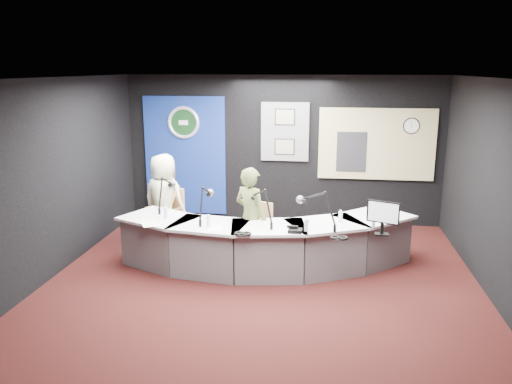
# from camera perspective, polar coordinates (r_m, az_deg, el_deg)

# --- Properties ---
(ground) EXTENTS (6.00, 6.00, 0.00)m
(ground) POSITION_cam_1_polar(r_m,az_deg,el_deg) (7.32, 0.71, -9.94)
(ground) COLOR black
(ground) RESTS_ON ground
(ceiling) EXTENTS (6.00, 6.00, 0.02)m
(ceiling) POSITION_cam_1_polar(r_m,az_deg,el_deg) (6.71, 0.78, 12.55)
(ceiling) COLOR silver
(ceiling) RESTS_ON ground
(wall_back) EXTENTS (6.00, 0.02, 2.80)m
(wall_back) POSITION_cam_1_polar(r_m,az_deg,el_deg) (9.81, 2.92, 4.69)
(wall_back) COLOR black
(wall_back) RESTS_ON ground
(wall_front) EXTENTS (6.00, 0.02, 2.80)m
(wall_front) POSITION_cam_1_polar(r_m,az_deg,el_deg) (4.05, -4.59, -8.64)
(wall_front) COLOR black
(wall_front) RESTS_ON ground
(wall_left) EXTENTS (0.02, 6.00, 2.80)m
(wall_left) POSITION_cam_1_polar(r_m,az_deg,el_deg) (7.83, -21.61, 1.42)
(wall_left) COLOR black
(wall_left) RESTS_ON ground
(wall_right) EXTENTS (0.02, 6.00, 2.80)m
(wall_right) POSITION_cam_1_polar(r_m,az_deg,el_deg) (7.17, 25.28, -0.00)
(wall_right) COLOR black
(wall_right) RESTS_ON ground
(broadcast_desk) EXTENTS (4.50, 1.90, 0.75)m
(broadcast_desk) POSITION_cam_1_polar(r_m,az_deg,el_deg) (7.70, 0.86, -5.73)
(broadcast_desk) COLOR silver
(broadcast_desk) RESTS_ON ground
(backdrop_panel) EXTENTS (1.60, 0.05, 2.30)m
(backdrop_panel) POSITION_cam_1_polar(r_m,az_deg,el_deg) (10.14, -7.88, 4.02)
(backdrop_panel) COLOR navy
(backdrop_panel) RESTS_ON wall_back
(agency_seal) EXTENTS (0.63, 0.07, 0.63)m
(agency_seal) POSITION_cam_1_polar(r_m,az_deg,el_deg) (10.02, -8.07, 7.65)
(agency_seal) COLOR silver
(agency_seal) RESTS_ON backdrop_panel
(seal_center) EXTENTS (0.48, 0.01, 0.48)m
(seal_center) POSITION_cam_1_polar(r_m,az_deg,el_deg) (10.02, -8.06, 7.65)
(seal_center) COLOR black
(seal_center) RESTS_ON backdrop_panel
(pinboard) EXTENTS (0.90, 0.04, 1.10)m
(pinboard) POSITION_cam_1_polar(r_m,az_deg,el_deg) (9.73, 3.23, 6.69)
(pinboard) COLOR slate
(pinboard) RESTS_ON wall_back
(framed_photo_upper) EXTENTS (0.34, 0.02, 0.27)m
(framed_photo_upper) POSITION_cam_1_polar(r_m,az_deg,el_deg) (9.67, 3.23, 8.32)
(framed_photo_upper) COLOR gray
(framed_photo_upper) RESTS_ON pinboard
(framed_photo_lower) EXTENTS (0.34, 0.02, 0.27)m
(framed_photo_lower) POSITION_cam_1_polar(r_m,az_deg,el_deg) (9.74, 3.19, 5.04)
(framed_photo_lower) COLOR gray
(framed_photo_lower) RESTS_ON pinboard
(booth_window_frame) EXTENTS (2.12, 0.06, 1.32)m
(booth_window_frame) POSITION_cam_1_polar(r_m,az_deg,el_deg) (9.77, 13.24, 5.19)
(booth_window_frame) COLOR tan
(booth_window_frame) RESTS_ON wall_back
(booth_glow) EXTENTS (2.00, 0.02, 1.20)m
(booth_glow) POSITION_cam_1_polar(r_m,az_deg,el_deg) (9.76, 13.25, 5.19)
(booth_glow) COLOR #E2B08E
(booth_glow) RESTS_ON booth_window_frame
(equipment_rack) EXTENTS (0.55, 0.02, 0.75)m
(equipment_rack) POSITION_cam_1_polar(r_m,az_deg,el_deg) (9.73, 10.56, 4.40)
(equipment_rack) COLOR black
(equipment_rack) RESTS_ON booth_window_frame
(wall_clock) EXTENTS (0.28, 0.01, 0.28)m
(wall_clock) POSITION_cam_1_polar(r_m,az_deg,el_deg) (9.77, 16.90, 7.04)
(wall_clock) COLOR white
(wall_clock) RESTS_ON booth_window_frame
(armchair_left) EXTENTS (0.80, 0.80, 1.03)m
(armchair_left) POSITION_cam_1_polar(r_m,az_deg,el_deg) (8.78, -10.10, -2.51)
(armchair_left) COLOR #A26E4A
(armchair_left) RESTS_ON ground
(armchair_right) EXTENTS (0.67, 0.67, 0.89)m
(armchair_right) POSITION_cam_1_polar(r_m,az_deg,el_deg) (7.75, -0.58, -5.04)
(armchair_right) COLOR #A26E4A
(armchair_right) RESTS_ON ground
(draped_jacket) EXTENTS (0.48, 0.35, 0.70)m
(draped_jacket) POSITION_cam_1_polar(r_m,az_deg,el_deg) (8.99, -10.63, -1.45)
(draped_jacket) COLOR gray
(draped_jacket) RESTS_ON armchair_left
(person_man) EXTENTS (0.86, 0.67, 1.55)m
(person_man) POSITION_cam_1_polar(r_m,az_deg,el_deg) (8.71, -10.17, -0.86)
(person_man) COLOR beige
(person_man) RESTS_ON ground
(person_woman) EXTENTS (0.66, 0.60, 1.52)m
(person_woman) POSITION_cam_1_polar(r_m,az_deg,el_deg) (7.65, -0.59, -2.82)
(person_woman) COLOR #545C30
(person_woman) RESTS_ON ground
(computer_monitor) EXTENTS (0.39, 0.18, 0.28)m
(computer_monitor) POSITION_cam_1_polar(r_m,az_deg,el_deg) (7.00, 13.92, -2.17)
(computer_monitor) COLOR black
(computer_monitor) RESTS_ON broadcast_desk
(desk_phone) EXTENTS (0.19, 0.15, 0.05)m
(desk_phone) POSITION_cam_1_polar(r_m,az_deg,el_deg) (7.00, 4.37, -4.31)
(desk_phone) COLOR black
(desk_phone) RESTS_ON broadcast_desk
(headphones_near) EXTENTS (0.19, 0.19, 0.03)m
(headphones_near) POSITION_cam_1_polar(r_m,az_deg,el_deg) (6.81, 9.24, -5.03)
(headphones_near) COLOR black
(headphones_near) RESTS_ON broadcast_desk
(headphones_far) EXTENTS (0.20, 0.20, 0.03)m
(headphones_far) POSITION_cam_1_polar(r_m,az_deg,el_deg) (6.89, -1.48, -4.63)
(headphones_far) COLOR black
(headphones_far) RESTS_ON broadcast_desk
(paper_stack) EXTENTS (0.37, 0.40, 0.00)m
(paper_stack) POSITION_cam_1_polar(r_m,az_deg,el_deg) (7.53, -11.71, -3.44)
(paper_stack) COLOR white
(paper_stack) RESTS_ON broadcast_desk
(notepad) EXTENTS (0.19, 0.27, 0.00)m
(notepad) POSITION_cam_1_polar(r_m,az_deg,el_deg) (7.17, -4.58, -4.07)
(notepad) COLOR white
(notepad) RESTS_ON broadcast_desk
(boom_mic_a) EXTENTS (0.16, 0.74, 0.60)m
(boom_mic_a) POSITION_cam_1_polar(r_m,az_deg,el_deg) (8.18, -10.01, 0.17)
(boom_mic_a) COLOR black
(boom_mic_a) RESTS_ON broadcast_desk
(boom_mic_b) EXTENTS (0.16, 0.74, 0.60)m
(boom_mic_b) POSITION_cam_1_polar(r_m,az_deg,el_deg) (7.49, -5.66, -0.95)
(boom_mic_b) COLOR black
(boom_mic_b) RESTS_ON broadcast_desk
(boom_mic_c) EXTENTS (0.50, 0.61, 0.60)m
(boom_mic_c) POSITION_cam_1_polar(r_m,az_deg,el_deg) (7.28, 0.48, -1.30)
(boom_mic_c) COLOR black
(boom_mic_c) RESTS_ON broadcast_desk
(boom_mic_d) EXTENTS (0.62, 0.49, 0.60)m
(boom_mic_d) POSITION_cam_1_polar(r_m,az_deg,el_deg) (7.19, 6.82, -1.59)
(boom_mic_d) COLOR black
(boom_mic_d) RESTS_ON broadcast_desk
(water_bottles) EXTENTS (3.08, 0.54, 0.18)m
(water_bottles) POSITION_cam_1_polar(r_m,az_deg,el_deg) (7.33, 1.09, -2.91)
(water_bottles) COLOR silver
(water_bottles) RESTS_ON broadcast_desk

